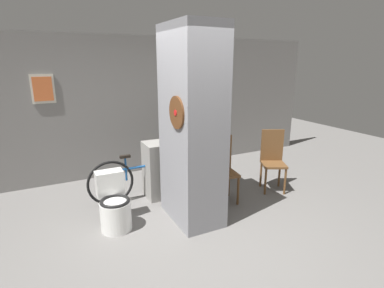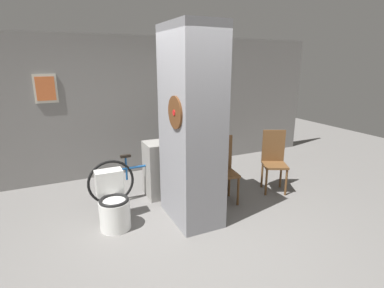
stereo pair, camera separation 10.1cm
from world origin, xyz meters
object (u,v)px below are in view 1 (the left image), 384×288
at_px(toilet, 114,206).
at_px(bottle_tall, 184,132).
at_px(chair_by_doorway, 273,158).
at_px(bicycle, 142,177).
at_px(chair_near_pillar, 222,167).

bearing_deg(toilet, bottle_tall, 25.25).
bearing_deg(toilet, chair_by_doorway, 0.90).
distance_m(toilet, chair_by_doorway, 2.72).
xyz_separation_m(chair_by_doorway, bicycle, (-2.11, 0.64, -0.19)).
bearing_deg(bicycle, chair_by_doorway, -16.77).
height_order(chair_by_doorway, bicycle, chair_by_doorway).
bearing_deg(chair_by_doorway, chair_near_pillar, -154.96).
bearing_deg(bicycle, bottle_tall, -4.23).
distance_m(chair_near_pillar, bottle_tall, 0.83).
height_order(chair_near_pillar, bottle_tall, bottle_tall).
xyz_separation_m(chair_by_doorway, bottle_tall, (-1.38, 0.58, 0.47)).
distance_m(chair_by_doorway, bottle_tall, 1.57).
relative_size(chair_by_doorway, bottle_tall, 3.10).
bearing_deg(bicycle, toilet, -131.15).
bearing_deg(chair_near_pillar, bicycle, 158.84).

